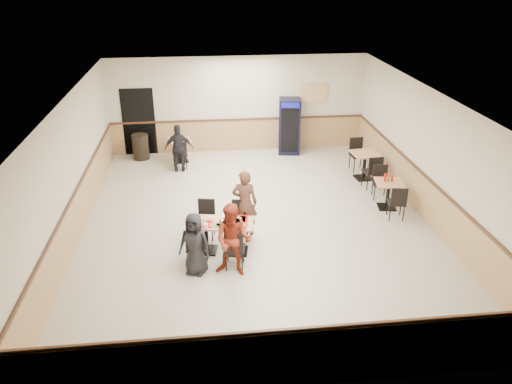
{
  "coord_description": "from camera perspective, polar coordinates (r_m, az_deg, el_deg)",
  "views": [
    {
      "loc": [
        -1.17,
        -10.24,
        5.61
      ],
      "look_at": [
        -0.07,
        -0.5,
        1.04
      ],
      "focal_mm": 35.0,
      "sensor_mm": 36.0,
      "label": 1
    }
  ],
  "objects": [
    {
      "name": "side_table_far",
      "position": [
        14.23,
        12.32,
        3.41
      ],
      "size": [
        0.78,
        0.78,
        0.76
      ],
      "rotation": [
        0.0,
        0.0,
        0.1
      ],
      "color": "black",
      "rests_on": "ground"
    },
    {
      "name": "back_table_chair_lone",
      "position": [
        14.83,
        -8.71,
        4.31
      ],
      "size": [
        0.48,
        0.48,
        0.88
      ],
      "primitive_type": null,
      "rotation": [
        0.0,
        0.0,
        3.34
      ],
      "color": "black",
      "rests_on": "ground"
    },
    {
      "name": "side_table_far_chair_north",
      "position": [
        14.78,
        11.59,
        4.2
      ],
      "size": [
        0.49,
        0.49,
        0.97
      ],
      "primitive_type": null,
      "rotation": [
        0.0,
        0.0,
        0.1
      ],
      "color": "black",
      "rests_on": "ground"
    },
    {
      "name": "room_shell",
      "position": [
        14.05,
        6.09,
        3.89
      ],
      "size": [
        10.0,
        10.0,
        10.0
      ],
      "color": "silver",
      "rests_on": "ground"
    },
    {
      "name": "diner_woman_right",
      "position": [
        9.57,
        -2.62,
        -5.54
      ],
      "size": [
        0.87,
        0.77,
        1.5
      ],
      "primitive_type": "imported",
      "rotation": [
        0.0,
        0.0,
        -0.32
      ],
      "color": "maroon",
      "rests_on": "ground"
    },
    {
      "name": "diner_woman_left",
      "position": [
        9.72,
        -7.02,
        -5.91
      ],
      "size": [
        0.74,
        0.61,
        1.29
      ],
      "primitive_type": "imported",
      "rotation": [
        0.0,
        0.0,
        -0.38
      ],
      "color": "black",
      "rests_on": "ground"
    },
    {
      "name": "tabletop_clutter",
      "position": [
        10.27,
        -3.74,
        -3.45
      ],
      "size": [
        1.21,
        0.68,
        0.12
      ],
      "rotation": [
        0.0,
        0.0,
        -0.17
      ],
      "color": "#B3100B",
      "rests_on": "main_table"
    },
    {
      "name": "ground",
      "position": [
        11.73,
        0.05,
        -3.55
      ],
      "size": [
        10.0,
        10.0,
        0.0
      ],
      "primitive_type": "plane",
      "color": "beige",
      "rests_on": "ground"
    },
    {
      "name": "main_table",
      "position": [
        10.43,
        -3.95,
        -4.6
      ],
      "size": [
        1.4,
        0.87,
        0.7
      ],
      "rotation": [
        0.0,
        0.0,
        -0.17
      ],
      "color": "black",
      "rests_on": "ground"
    },
    {
      "name": "diner_man_opposite",
      "position": [
        10.95,
        -1.31,
        -1.25
      ],
      "size": [
        0.62,
        0.46,
        1.53
      ],
      "primitive_type": "imported",
      "rotation": [
        0.0,
        0.0,
        2.96
      ],
      "color": "#522F23",
      "rests_on": "ground"
    },
    {
      "name": "pepsi_cooler",
      "position": [
        15.81,
        3.83,
        7.52
      ],
      "size": [
        0.74,
        0.75,
        1.74
      ],
      "rotation": [
        0.0,
        0.0,
        -0.14
      ],
      "color": "black",
      "rests_on": "ground"
    },
    {
      "name": "side_table_near_chair_north",
      "position": [
        13.14,
        14.04,
        1.07
      ],
      "size": [
        0.47,
        0.47,
        0.88
      ],
      "primitive_type": null,
      "rotation": [
        0.0,
        0.0,
        -0.16
      ],
      "color": "black",
      "rests_on": "ground"
    },
    {
      "name": "condiment_caddy",
      "position": [
        12.57,
        14.83,
        1.56
      ],
      "size": [
        0.23,
        0.06,
        0.2
      ],
      "color": "red",
      "rests_on": "side_table_near"
    },
    {
      "name": "side_table_far_chair_south",
      "position": [
        13.71,
        13.08,
        2.38
      ],
      "size": [
        0.49,
        0.49,
        0.97
      ],
      "primitive_type": null,
      "rotation": [
        0.0,
        0.0,
        3.24
      ],
      "color": "black",
      "rests_on": "ground"
    },
    {
      "name": "lone_diner",
      "position": [
        14.52,
        -8.8,
        4.95
      ],
      "size": [
        0.82,
        0.35,
        1.4
      ],
      "primitive_type": "imported",
      "rotation": [
        0.0,
        0.0,
        3.15
      ],
      "color": "black",
      "rests_on": "ground"
    },
    {
      "name": "side_table_near_chair_south",
      "position": [
        12.21,
        15.76,
        -1.04
      ],
      "size": [
        0.47,
        0.47,
        0.88
      ],
      "primitive_type": null,
      "rotation": [
        0.0,
        0.0,
        2.98
      ],
      "color": "black",
      "rests_on": "ground"
    },
    {
      "name": "main_chairs",
      "position": [
        10.45,
        -4.2,
        -4.7
      ],
      "size": [
        1.4,
        1.71,
        0.89
      ],
      "rotation": [
        0.0,
        0.0,
        -0.17
      ],
      "color": "black",
      "rests_on": "ground"
    },
    {
      "name": "back_table",
      "position": [
        15.34,
        -8.66,
        5.12
      ],
      "size": [
        0.76,
        0.76,
        0.69
      ],
      "rotation": [
        0.0,
        0.0,
        0.2
      ],
      "color": "black",
      "rests_on": "ground"
    },
    {
      "name": "trash_bin",
      "position": [
        15.8,
        -13.05,
        5.06
      ],
      "size": [
        0.5,
        0.5,
        0.78
      ],
      "primitive_type": "cylinder",
      "color": "black",
      "rests_on": "ground"
    },
    {
      "name": "side_table_near",
      "position": [
        12.66,
        14.88,
        0.14
      ],
      "size": [
        0.74,
        0.74,
        0.7
      ],
      "rotation": [
        0.0,
        0.0,
        -0.16
      ],
      "color": "black",
      "rests_on": "ground"
    }
  ]
}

